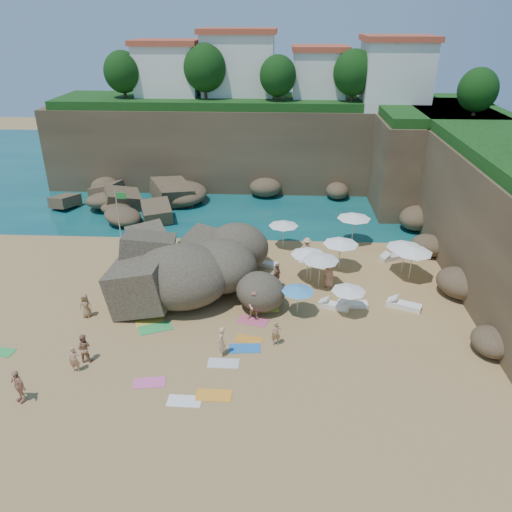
{
  "coord_description": "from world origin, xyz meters",
  "views": [
    {
      "loc": [
        3.53,
        -26.25,
        16.28
      ],
      "look_at": [
        2.0,
        3.0,
        2.0
      ],
      "focal_mm": 35.0,
      "sensor_mm": 36.0,
      "label": 1
    }
  ],
  "objects_px": {
    "parasol_2": "(341,242)",
    "person_stand_0": "(75,360)",
    "parasol_1": "(354,216)",
    "lounger_0": "(214,265)",
    "parasol_0": "(284,224)",
    "person_stand_2": "(307,249)",
    "person_stand_1": "(84,348)",
    "flag_pole": "(119,211)",
    "person_stand_6": "(221,342)",
    "person_stand_5": "(214,238)",
    "person_stand_3": "(277,276)",
    "person_stand_4": "(329,274)",
    "rock_outcrop": "(205,285)"
  },
  "relations": [
    {
      "from": "person_stand_0",
      "to": "person_stand_2",
      "type": "relative_size",
      "value": 0.83
    },
    {
      "from": "parasol_1",
      "to": "lounger_0",
      "type": "distance_m",
      "value": 11.53
    },
    {
      "from": "lounger_0",
      "to": "person_stand_6",
      "type": "bearing_deg",
      "value": -107.84
    },
    {
      "from": "rock_outcrop",
      "to": "person_stand_2",
      "type": "bearing_deg",
      "value": 31.21
    },
    {
      "from": "parasol_2",
      "to": "person_stand_6",
      "type": "distance_m",
      "value": 12.56
    },
    {
      "from": "person_stand_4",
      "to": "person_stand_5",
      "type": "bearing_deg",
      "value": -157.62
    },
    {
      "from": "lounger_0",
      "to": "person_stand_2",
      "type": "bearing_deg",
      "value": -14.55
    },
    {
      "from": "parasol_2",
      "to": "person_stand_2",
      "type": "xyz_separation_m",
      "value": [
        -2.22,
        1.4,
        -1.27
      ]
    },
    {
      "from": "parasol_2",
      "to": "person_stand_0",
      "type": "height_order",
      "value": "parasol_2"
    },
    {
      "from": "person_stand_0",
      "to": "person_stand_1",
      "type": "xyz_separation_m",
      "value": [
        0.17,
        0.85,
        0.09
      ]
    },
    {
      "from": "person_stand_0",
      "to": "person_stand_1",
      "type": "height_order",
      "value": "person_stand_1"
    },
    {
      "from": "flag_pole",
      "to": "person_stand_4",
      "type": "relative_size",
      "value": 2.3
    },
    {
      "from": "parasol_2",
      "to": "person_stand_1",
      "type": "distance_m",
      "value": 18.04
    },
    {
      "from": "lounger_0",
      "to": "person_stand_5",
      "type": "bearing_deg",
      "value": 70.01
    },
    {
      "from": "person_stand_0",
      "to": "person_stand_3",
      "type": "xyz_separation_m",
      "value": [
        9.97,
        8.93,
        0.19
      ]
    },
    {
      "from": "person_stand_3",
      "to": "person_stand_4",
      "type": "distance_m",
      "value": 3.45
    },
    {
      "from": "person_stand_2",
      "to": "person_stand_3",
      "type": "xyz_separation_m",
      "value": [
        -2.13,
        -4.43,
        0.05
      ]
    },
    {
      "from": "parasol_2",
      "to": "person_stand_2",
      "type": "relative_size",
      "value": 1.42
    },
    {
      "from": "parasol_2",
      "to": "person_stand_3",
      "type": "distance_m",
      "value": 5.44
    },
    {
      "from": "parasol_0",
      "to": "person_stand_3",
      "type": "distance_m",
      "value": 6.6
    },
    {
      "from": "lounger_0",
      "to": "person_stand_0",
      "type": "xyz_separation_m",
      "value": [
        -5.46,
        -11.84,
        0.57
      ]
    },
    {
      "from": "rock_outcrop",
      "to": "parasol_1",
      "type": "distance_m",
      "value": 13.09
    },
    {
      "from": "flag_pole",
      "to": "person_stand_4",
      "type": "distance_m",
      "value": 16.83
    },
    {
      "from": "person_stand_3",
      "to": "person_stand_5",
      "type": "xyz_separation_m",
      "value": [
        -4.91,
        5.97,
        -0.03
      ]
    },
    {
      "from": "parasol_1",
      "to": "lounger_0",
      "type": "bearing_deg",
      "value": -155.48
    },
    {
      "from": "person_stand_5",
      "to": "person_stand_0",
      "type": "bearing_deg",
      "value": -112.94
    },
    {
      "from": "parasol_0",
      "to": "parasol_1",
      "type": "height_order",
      "value": "parasol_1"
    },
    {
      "from": "person_stand_1",
      "to": "person_stand_6",
      "type": "xyz_separation_m",
      "value": [
        7.01,
        0.85,
        0.05
      ]
    },
    {
      "from": "flag_pole",
      "to": "person_stand_0",
      "type": "xyz_separation_m",
      "value": [
        2.18,
        -15.5,
        -2.01
      ]
    },
    {
      "from": "rock_outcrop",
      "to": "parasol_1",
      "type": "relative_size",
      "value": 3.4
    },
    {
      "from": "lounger_0",
      "to": "person_stand_3",
      "type": "xyz_separation_m",
      "value": [
        4.51,
        -2.91,
        0.76
      ]
    },
    {
      "from": "person_stand_0",
      "to": "person_stand_2",
      "type": "height_order",
      "value": "person_stand_2"
    },
    {
      "from": "rock_outcrop",
      "to": "flag_pole",
      "type": "bearing_deg",
      "value": 139.42
    },
    {
      "from": "flag_pole",
      "to": "parasol_0",
      "type": "relative_size",
      "value": 1.9
    },
    {
      "from": "flag_pole",
      "to": "parasol_2",
      "type": "xyz_separation_m",
      "value": [
        16.5,
        -3.55,
        -0.6
      ]
    },
    {
      "from": "person_stand_2",
      "to": "person_stand_3",
      "type": "bearing_deg",
      "value": 82.45
    },
    {
      "from": "parasol_0",
      "to": "lounger_0",
      "type": "bearing_deg",
      "value": -143.72
    },
    {
      "from": "person_stand_3",
      "to": "person_stand_5",
      "type": "distance_m",
      "value": 7.73
    },
    {
      "from": "lounger_0",
      "to": "person_stand_1",
      "type": "bearing_deg",
      "value": -143.18
    },
    {
      "from": "person_stand_4",
      "to": "person_stand_5",
      "type": "height_order",
      "value": "person_stand_4"
    },
    {
      "from": "flag_pole",
      "to": "parasol_0",
      "type": "distance_m",
      "value": 12.57
    },
    {
      "from": "rock_outcrop",
      "to": "parasol_2",
      "type": "xyz_separation_m",
      "value": [
        9.12,
        2.78,
        2.14
      ]
    },
    {
      "from": "person_stand_0",
      "to": "person_stand_5",
      "type": "relative_size",
      "value": 0.81
    },
    {
      "from": "flag_pole",
      "to": "person_stand_6",
      "type": "bearing_deg",
      "value": -55.85
    },
    {
      "from": "person_stand_2",
      "to": "person_stand_1",
      "type": "bearing_deg",
      "value": 64.51
    },
    {
      "from": "flag_pole",
      "to": "person_stand_3",
      "type": "bearing_deg",
      "value": -28.4
    },
    {
      "from": "parasol_2",
      "to": "person_stand_4",
      "type": "xyz_separation_m",
      "value": [
        -0.93,
        -2.59,
        -1.21
      ]
    },
    {
      "from": "rock_outcrop",
      "to": "flag_pole",
      "type": "xyz_separation_m",
      "value": [
        -7.38,
        6.32,
        2.74
      ]
    },
    {
      "from": "rock_outcrop",
      "to": "person_stand_6",
      "type": "height_order",
      "value": "rock_outcrop"
    },
    {
      "from": "parasol_2",
      "to": "person_stand_3",
      "type": "height_order",
      "value": "parasol_2"
    }
  ]
}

